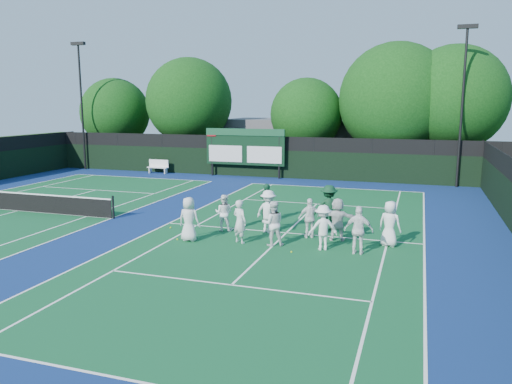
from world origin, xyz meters
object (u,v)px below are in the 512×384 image
(bench, at_px, (158,166))
(scoreboard, at_px, (245,147))
(tennis_net, at_px, (18,201))
(coach_left, at_px, (267,203))

(bench, bearing_deg, scoreboard, 1.70)
(tennis_net, height_order, coach_left, coach_left)
(tennis_net, distance_m, coach_left, 12.72)
(tennis_net, xyz_separation_m, bench, (-0.05, 14.38, 0.08))
(bench, height_order, coach_left, coach_left)
(scoreboard, relative_size, bench, 3.56)
(scoreboard, height_order, tennis_net, scoreboard)
(scoreboard, height_order, coach_left, scoreboard)
(coach_left, bearing_deg, tennis_net, 4.27)
(bench, distance_m, coach_left, 17.87)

